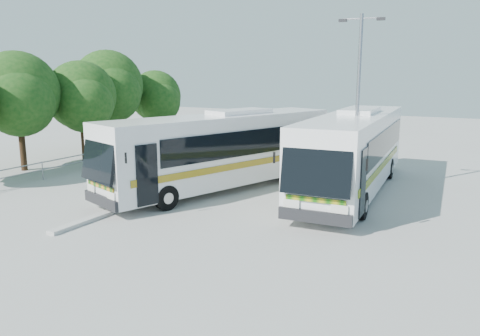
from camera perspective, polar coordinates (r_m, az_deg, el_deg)
The scene contains 10 objects.
ground at distance 20.87m, azimuth -5.20°, elevation -4.32°, with size 100.00×100.00×0.00m, color #A1A19C.
kerb_divider at distance 23.71m, azimuth -7.18°, elevation -2.26°, with size 0.40×16.00×0.15m, color #B2B2AD.
railing at distance 30.00m, azimuth -17.04°, elevation 1.51°, with size 0.06×22.00×1.00m.
tree_far_b at distance 30.10m, azimuth -25.40°, elevation 8.29°, with size 5.33×5.03×6.96m.
tree_far_c at distance 31.92m, azimuth -18.72°, elevation 8.34°, with size 4.97×4.69×6.49m.
tree_far_d at distance 35.35m, azimuth -15.70°, elevation 9.66°, with size 5.62×5.30×7.33m.
tree_far_e at distance 38.33m, azimuth -10.17°, elevation 8.62°, with size 4.54×4.28×5.92m.
coach_main at distance 23.02m, azimuth -2.11°, elevation 2.34°, with size 6.79×13.37×3.68m.
coach_adjacent at distance 23.07m, azimuth 13.69°, elevation 2.15°, with size 3.60×13.67×3.75m.
lamppost at distance 22.24m, azimuth 14.16°, elevation 8.27°, with size 2.02×0.38×8.25m.
Camera 1 is at (11.15, -16.71, 5.65)m, focal length 35.00 mm.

